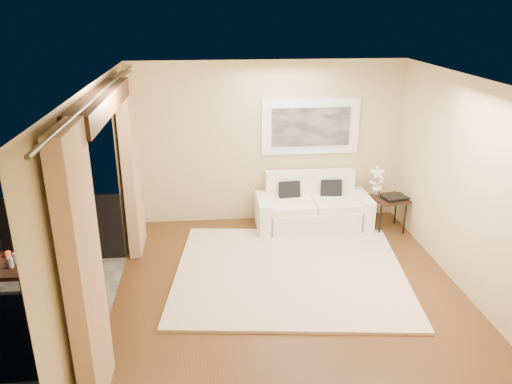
{
  "coord_description": "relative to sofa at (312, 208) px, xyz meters",
  "views": [
    {
      "loc": [
        -1.0,
        -5.48,
        3.52
      ],
      "look_at": [
        -0.35,
        1.02,
        1.05
      ],
      "focal_mm": 35.0,
      "sensor_mm": 36.0,
      "label": 1
    }
  ],
  "objects": [
    {
      "name": "floor",
      "position": [
        -0.71,
        -2.09,
        -0.32
      ],
      "size": [
        5.0,
        5.0,
        0.0
      ],
      "primitive_type": "plane",
      "color": "#573619",
      "rests_on": "ground"
    },
    {
      "name": "room_shell",
      "position": [
        -2.84,
        -2.09,
        2.2
      ],
      "size": [
        5.0,
        6.4,
        5.0
      ],
      "color": "white",
      "rests_on": "ground"
    },
    {
      "name": "balcony",
      "position": [
        -4.01,
        -2.09,
        -0.14
      ],
      "size": [
        1.81,
        2.6,
        1.17
      ],
      "color": "#605B56",
      "rests_on": "ground"
    },
    {
      "name": "curtains",
      "position": [
        -2.82,
        -2.09,
        1.02
      ],
      "size": [
        0.16,
        4.8,
        2.64
      ],
      "color": "tan",
      "rests_on": "ground"
    },
    {
      "name": "artwork",
      "position": [
        0.0,
        0.38,
        1.3
      ],
      "size": [
        1.62,
        0.07,
        0.92
      ],
      "color": "white",
      "rests_on": "room_shell"
    },
    {
      "name": "rug",
      "position": [
        -0.63,
        -1.55,
        -0.3
      ],
      "size": [
        3.45,
        3.09,
        0.04
      ],
      "primitive_type": "cube",
      "rotation": [
        0.0,
        0.0,
        -0.12
      ],
      "color": "beige",
      "rests_on": "floor"
    },
    {
      "name": "sofa",
      "position": [
        0.0,
        0.0,
        0.0
      ],
      "size": [
        1.87,
        0.82,
        0.9
      ],
      "rotation": [
        0.0,
        0.0,
        0.01
      ],
      "color": "white",
      "rests_on": "floor"
    },
    {
      "name": "side_table",
      "position": [
        1.22,
        -0.26,
        0.18
      ],
      "size": [
        0.59,
        0.59,
        0.55
      ],
      "rotation": [
        0.0,
        0.0,
        0.18
      ],
      "color": "black",
      "rests_on": "floor"
    },
    {
      "name": "tray",
      "position": [
        1.28,
        -0.3,
        0.26
      ],
      "size": [
        0.43,
        0.35,
        0.05
      ],
      "primitive_type": "cube",
      "rotation": [
        0.0,
        0.0,
        0.21
      ],
      "color": "black",
      "rests_on": "side_table"
    },
    {
      "name": "orchid",
      "position": [
        1.05,
        -0.1,
        0.48
      ],
      "size": [
        0.27,
        0.2,
        0.49
      ],
      "primitive_type": "imported",
      "rotation": [
        0.0,
        0.0,
        0.09
      ],
      "color": "white",
      "rests_on": "side_table"
    },
    {
      "name": "bistro_table",
      "position": [
        -4.06,
        -2.31,
        0.36
      ],
      "size": [
        0.65,
        0.65,
        0.76
      ],
      "rotation": [
        0.0,
        0.0,
        -0.01
      ],
      "color": "black",
      "rests_on": "balcony"
    },
    {
      "name": "balcony_chair_far",
      "position": [
        -3.49,
        -2.0,
        0.26
      ],
      "size": [
        0.47,
        0.48,
        0.99
      ],
      "rotation": [
        0.0,
        0.0,
        3.03
      ],
      "color": "black",
      "rests_on": "balcony"
    },
    {
      "name": "candle",
      "position": [
        -4.06,
        -2.13,
        0.47
      ],
      "size": [
        0.06,
        0.06,
        0.07
      ],
      "primitive_type": "cylinder",
      "color": "red",
      "rests_on": "bistro_table"
    },
    {
      "name": "glass_a",
      "position": [
        -3.94,
        -2.39,
        0.5
      ],
      "size": [
        0.06,
        0.06,
        0.12
      ],
      "primitive_type": "cylinder",
      "color": "silver",
      "rests_on": "bistro_table"
    },
    {
      "name": "glass_b",
      "position": [
        -3.92,
        -2.29,
        0.5
      ],
      "size": [
        0.06,
        0.06,
        0.12
      ],
      "primitive_type": "cylinder",
      "color": "white",
      "rests_on": "bistro_table"
    }
  ]
}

